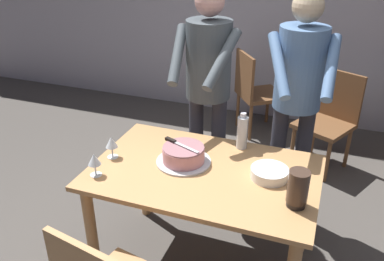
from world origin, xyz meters
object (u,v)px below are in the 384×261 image
cake_on_platter (184,155)px  hurricane_lamp (298,189)px  person_cutting_cake (208,80)px  background_chair_0 (329,117)px  person_standing_beside (298,90)px  plate_stack (269,173)px  main_dining_table (204,187)px  cake_knife (175,142)px  background_chair_1 (255,90)px  wine_glass_far (94,160)px  wine_glass_near (111,143)px  water_bottle (242,132)px

cake_on_platter → hurricane_lamp: hurricane_lamp is taller
person_cutting_cake → background_chair_0: size_ratio=1.91×
person_standing_beside → plate_stack: bearing=-94.5°
background_chair_0 → main_dining_table: bearing=-111.9°
main_dining_table → cake_knife: size_ratio=5.24×
person_standing_beside → background_chair_1: bearing=111.9°
wine_glass_far → person_cutting_cake: 1.02m
person_standing_beside → background_chair_1: (-0.56, 1.40, -0.58)m
main_dining_table → wine_glass_near: bearing=-174.8°
wine_glass_far → person_standing_beside: person_standing_beside is taller
cake_on_platter → person_standing_beside: bearing=47.6°
cake_on_platter → person_cutting_cake: bearing=94.5°
wine_glass_near → background_chair_1: background_chair_1 is taller
cake_knife → person_standing_beside: (0.65, 0.61, 0.21)m
background_chair_1 → hurricane_lamp: bearing=-72.8°
wine_glass_near → hurricane_lamp: bearing=-5.3°
background_chair_1 → plate_stack: bearing=-75.8°
hurricane_lamp → cake_knife: bearing=163.5°
cake_on_platter → background_chair_1: 2.06m
background_chair_0 → water_bottle: bearing=-111.8°
water_bottle → plate_stack: bearing=-50.8°
wine_glass_far → cake_on_platter: bearing=35.9°
person_standing_beside → wine_glass_near: bearing=-144.5°
wine_glass_near → wine_glass_far: same height
cake_on_platter → wine_glass_far: size_ratio=2.36×
plate_stack → wine_glass_far: bearing=-161.3°
wine_glass_far → person_cutting_cake: size_ratio=0.08×
plate_stack → person_standing_beside: (0.05, 0.62, 0.30)m
hurricane_lamp → background_chair_1: hurricane_lamp is taller
main_dining_table → background_chair_1: 2.09m
person_cutting_cake → person_standing_beside: same height
cake_on_platter → cake_knife: 0.10m
main_dining_table → person_cutting_cake: (-0.20, 0.65, 0.45)m
plate_stack → hurricane_lamp: 0.29m
main_dining_table → wine_glass_far: bearing=-155.1°
person_cutting_cake → background_chair_0: bearing=49.2°
person_cutting_cake → person_standing_beside: size_ratio=1.00×
plate_stack → hurricane_lamp: (0.18, -0.22, 0.08)m
person_standing_beside → cake_knife: bearing=-136.7°
cake_on_platter → wine_glass_near: wine_glass_near is taller
main_dining_table → cake_on_platter: bearing=164.1°
person_cutting_cake → person_standing_beside: bearing=2.8°
main_dining_table → hurricane_lamp: hurricane_lamp is taller
cake_knife → person_standing_beside: bearing=43.3°
hurricane_lamp → background_chair_0: bearing=86.9°
hurricane_lamp → person_standing_beside: person_standing_beside is taller
cake_on_platter → background_chair_0: bearing=63.2°
water_bottle → person_standing_beside: 0.49m
wine_glass_far → person_cutting_cake: bearing=67.3°
cake_knife → water_bottle: 0.45m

